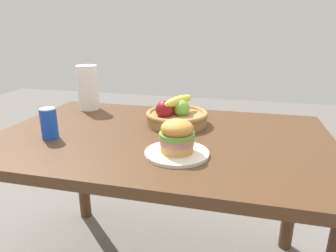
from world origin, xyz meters
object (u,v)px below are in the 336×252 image
object	(u,v)px
sandwich	(177,136)
paper_towel_roll	(88,88)
plate	(177,153)
soda_can	(49,123)
fruit_basket	(176,115)

from	to	relation	value
sandwich	paper_towel_roll	size ratio (longest dim) A/B	0.53
plate	soda_can	size ratio (longest dim) A/B	1.83
paper_towel_roll	sandwich	bearing A→B (deg)	-39.54
sandwich	fruit_basket	world-z (taller)	fruit_basket
fruit_basket	plate	bearing A→B (deg)	-77.32
plate	sandwich	size ratio (longest dim) A/B	1.83
plate	soda_can	world-z (taller)	soda_can
sandwich	soda_can	bearing A→B (deg)	175.66
soda_can	paper_towel_roll	xyz separation A→B (m)	(-0.07, 0.46, 0.06)
soda_can	paper_towel_roll	size ratio (longest dim) A/B	0.53
plate	soda_can	distance (m)	0.54
soda_can	paper_towel_roll	bearing A→B (deg)	98.25
soda_can	fruit_basket	bearing A→B (deg)	33.43
plate	sandwich	distance (m)	0.07
plate	fruit_basket	world-z (taller)	fruit_basket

